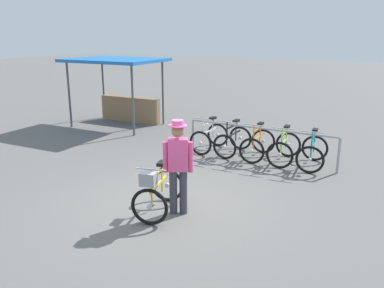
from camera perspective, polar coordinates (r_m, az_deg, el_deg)
ground_plane at (r=7.73m, az=-3.48°, el=-8.65°), size 80.00×80.00×0.00m
bike_rack_rail at (r=10.21m, az=9.57°, el=1.33°), size 3.91×0.13×0.88m
racked_bike_white at (r=11.03m, az=2.49°, el=0.92°), size 0.67×1.10×0.97m
racked_bike_black at (r=10.74m, az=5.81°, el=0.44°), size 0.68×1.12×0.98m
racked_bike_orange at (r=10.49m, az=9.30°, el=-0.06°), size 0.75×1.14×0.97m
racked_bike_lime at (r=10.28m, az=12.95°, el=-0.59°), size 0.78×1.16×0.97m
racked_bike_teal at (r=10.11m, az=16.73°, el=-1.13°), size 0.81×1.17×0.97m
featured_bicycle at (r=7.20m, az=-4.95°, el=-6.70°), size 0.95×1.25×0.97m
person_with_featured_bike at (r=7.05m, az=-1.99°, el=-2.78°), size 0.47×0.35×1.72m
market_stall at (r=14.32m, az=-9.86°, el=8.32°), size 3.25×2.50×2.30m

